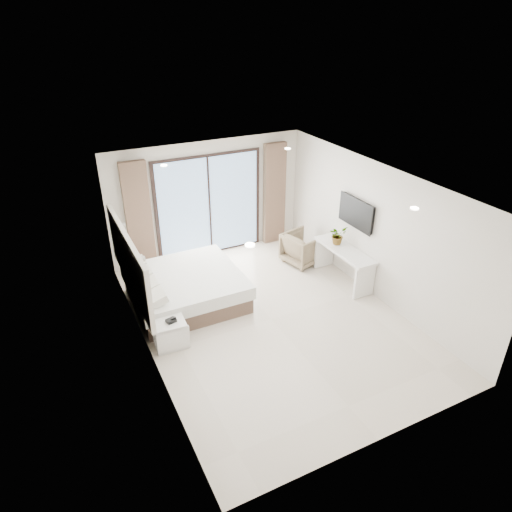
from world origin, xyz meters
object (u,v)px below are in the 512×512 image
object	(u,v)px
bed	(185,288)
console_desk	(344,258)
nightstand	(170,334)
armchair	(303,247)

from	to	relation	value
bed	console_desk	xyz separation A→B (m)	(3.29, -0.73, 0.25)
bed	nightstand	size ratio (longest dim) A/B	3.77
nightstand	console_desk	distance (m)	4.00
console_desk	armchair	xyz separation A→B (m)	(-0.33, 1.10, -0.16)
nightstand	armchair	world-z (taller)	armchair
bed	nightstand	distance (m)	1.37
armchair	nightstand	bearing A→B (deg)	99.09
nightstand	bed	bearing A→B (deg)	63.87
bed	armchair	size ratio (longest dim) A/B	2.67
bed	console_desk	distance (m)	3.38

